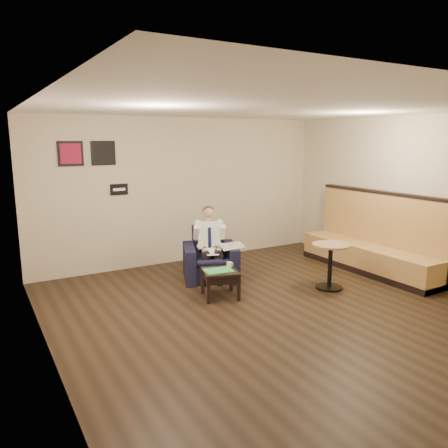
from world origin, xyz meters
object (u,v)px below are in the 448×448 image
coffee_mug (229,265)px  smartphone (221,267)px  banquette (370,233)px  green_folder (219,270)px  armchair (210,254)px  side_table (220,284)px  seated_man (211,247)px  cafe_table (330,266)px

coffee_mug → smartphone: (-0.11, 0.07, -0.04)m
coffee_mug → banquette: 2.86m
green_folder → banquette: (3.07, -0.19, 0.29)m
green_folder → smartphone: green_folder is taller
armchair → coffee_mug: bearing=-76.1°
green_folder → side_table: bearing=16.9°
side_table → green_folder: bearing=-163.1°
seated_man → side_table: 0.90m
smartphone → seated_man: bearing=101.6°
armchair → side_table: size_ratio=1.73×
armchair → side_table: bearing=-87.7°
seated_man → smartphone: 0.69m
green_folder → seated_man: bearing=69.3°
seated_man → banquette: bearing=2.2°
green_folder → coffee_mug: 0.24m
side_table → armchair: bearing=70.8°
smartphone → coffee_mug: bearing=-7.1°
side_table → coffee_mug: bearing=16.9°
green_folder → coffee_mug: coffee_mug is taller
green_folder → coffee_mug: bearing=16.9°
armchair → banquette: (2.73, -1.07, 0.28)m
armchair → banquette: bearing=0.0°
banquette → cafe_table: 1.39m
armchair → smartphone: bearing=-84.6°
side_table → banquette: banquette is taller
armchair → smartphone: armchair is taller
smartphone → banquette: bearing=20.5°
armchair → coffee_mug: armchair is taller
seated_man → green_folder: size_ratio=2.80×
green_folder → armchair: bearing=69.2°
coffee_mug → banquette: banquette is taller
armchair → coffee_mug: 0.83m
armchair → banquette: size_ratio=0.32×
side_table → cafe_table: size_ratio=0.70×
side_table → seated_man: bearing=71.2°
armchair → coffee_mug: (-0.11, -0.82, 0.04)m
cafe_table → side_table: bearing=162.7°
side_table → coffee_mug: 0.33m
smartphone → cafe_table: bearing=4.6°
side_table → smartphone: size_ratio=3.93×
armchair → seated_man: (-0.04, -0.11, 0.16)m
coffee_mug → side_table: bearing=-163.1°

